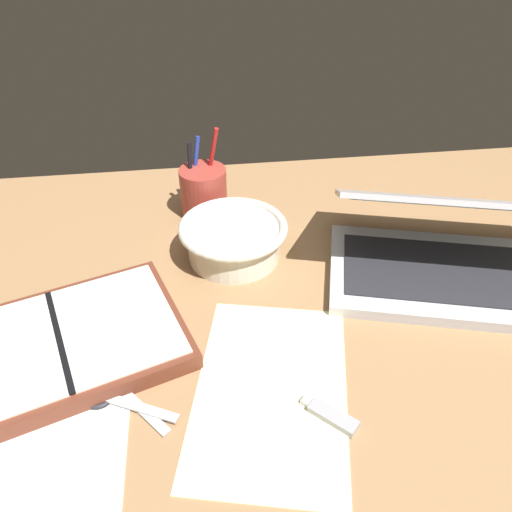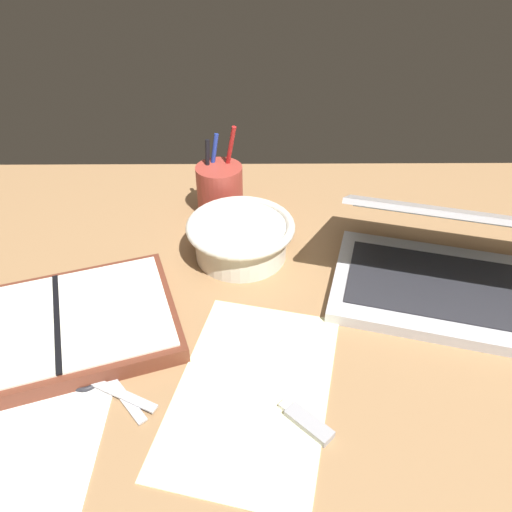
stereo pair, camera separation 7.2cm
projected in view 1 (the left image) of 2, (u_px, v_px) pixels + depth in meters
desk_top at (238, 333)px, 70.60cm from camera, size 140.00×100.00×2.00cm
laptop at (447, 250)px, 77.08cm from camera, size 40.80×34.31×16.57cm
bowl at (233, 238)px, 81.17cm from camera, size 17.66×17.66×6.47cm
pen_cup at (204, 192)px, 91.01cm from camera, size 8.46×8.46×16.63cm
planner at (61, 345)px, 65.65cm from camera, size 36.76×30.62×2.91cm
scissors at (114, 394)px, 60.77cm from camera, size 11.72×10.53×0.80cm
paper_sheet_front at (271, 389)px, 61.66cm from camera, size 24.73×32.51×0.16cm
paper_sheet_beside_planner at (50, 473)px, 52.99cm from camera, size 15.86×24.97×0.16cm
usb_drive at (331, 416)px, 58.09cm from camera, size 6.25×6.19×1.00cm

